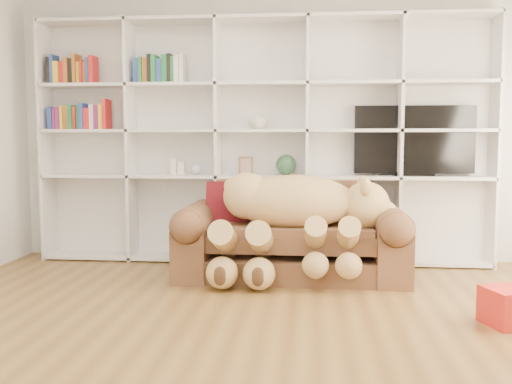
# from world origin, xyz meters

# --- Properties ---
(floor) EXTENTS (5.00, 5.00, 0.00)m
(floor) POSITION_xyz_m (0.00, 0.00, 0.00)
(floor) COLOR brown
(floor) RESTS_ON ground
(wall_back) EXTENTS (5.00, 0.02, 2.70)m
(wall_back) POSITION_xyz_m (0.00, 2.50, 1.35)
(wall_back) COLOR white
(wall_back) RESTS_ON floor
(bookshelf) EXTENTS (4.43, 0.35, 2.40)m
(bookshelf) POSITION_xyz_m (-0.24, 2.36, 1.31)
(bookshelf) COLOR white
(bookshelf) RESTS_ON floor
(sofa) EXTENTS (1.99, 0.86, 0.84)m
(sofa) POSITION_xyz_m (0.31, 1.72, 0.32)
(sofa) COLOR brown
(sofa) RESTS_ON floor
(teddy_bear) EXTENTS (1.58, 0.84, 0.92)m
(teddy_bear) POSITION_xyz_m (0.34, 1.55, 0.59)
(teddy_bear) COLOR #DFB76F
(teddy_bear) RESTS_ON sofa
(throw_pillow) EXTENTS (0.40, 0.22, 0.42)m
(throw_pillow) POSITION_xyz_m (-0.27, 1.86, 0.63)
(throw_pillow) COLOR #5A0F1A
(throw_pillow) RESTS_ON sofa
(gift_box) EXTENTS (0.39, 0.37, 0.25)m
(gift_box) POSITION_xyz_m (1.79, 0.51, 0.12)
(gift_box) COLOR red
(gift_box) RESTS_ON floor
(tv) EXTENTS (1.14, 0.18, 0.67)m
(tv) POSITION_xyz_m (1.47, 2.35, 1.20)
(tv) COLOR black
(tv) RESTS_ON bookshelf
(picture_frame) EXTENTS (0.14, 0.06, 0.17)m
(picture_frame) POSITION_xyz_m (-0.16, 2.30, 0.96)
(picture_frame) COLOR brown
(picture_frame) RESTS_ON bookshelf
(green_vase) EXTENTS (0.20, 0.20, 0.20)m
(green_vase) POSITION_xyz_m (0.23, 2.30, 0.97)
(green_vase) COLOR #2B5435
(green_vase) RESTS_ON bookshelf
(figurine_tall) EXTENTS (0.09, 0.09, 0.16)m
(figurine_tall) POSITION_xyz_m (-0.90, 2.30, 0.94)
(figurine_tall) COLOR silver
(figurine_tall) RESTS_ON bookshelf
(figurine_short) EXTENTS (0.08, 0.08, 0.13)m
(figurine_short) POSITION_xyz_m (-0.82, 2.30, 0.93)
(figurine_short) COLOR silver
(figurine_short) RESTS_ON bookshelf
(snow_globe) EXTENTS (0.10, 0.10, 0.10)m
(snow_globe) POSITION_xyz_m (-0.66, 2.30, 0.92)
(snow_globe) COLOR silver
(snow_globe) RESTS_ON bookshelf
(shelf_vase) EXTENTS (0.23, 0.23, 0.19)m
(shelf_vase) POSITION_xyz_m (-0.04, 2.30, 1.41)
(shelf_vase) COLOR beige
(shelf_vase) RESTS_ON bookshelf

